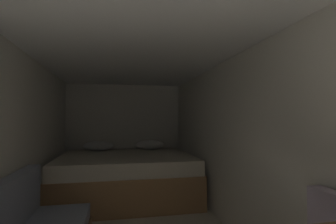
{
  "coord_description": "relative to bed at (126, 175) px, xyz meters",
  "views": [
    {
      "loc": [
        -0.18,
        -0.49,
        1.26
      ],
      "look_at": [
        0.43,
        2.45,
        1.36
      ],
      "focal_mm": 27.01,
      "sensor_mm": 36.0,
      "label": 1
    }
  ],
  "objects": [
    {
      "name": "ceiling_slab",
      "position": [
        0.0,
        -1.74,
        1.65
      ],
      "size": [
        2.35,
        5.34,
        0.05
      ],
      "primitive_type": "cube",
      "color": "white",
      "rests_on": "wall_left"
    },
    {
      "name": "wall_left",
      "position": [
        -1.15,
        -1.74,
        0.63
      ],
      "size": [
        0.05,
        5.34,
        1.99
      ],
      "primitive_type": "cube",
      "color": "silver",
      "rests_on": "ground"
    },
    {
      "name": "wall_right",
      "position": [
        1.15,
        -1.74,
        0.63
      ],
      "size": [
        0.05,
        5.34,
        1.99
      ],
      "primitive_type": "cube",
      "color": "silver",
      "rests_on": "ground"
    },
    {
      "name": "wall_back",
      "position": [
        0.0,
        0.95,
        0.63
      ],
      "size": [
        2.35,
        0.05,
        1.99
      ],
      "primitive_type": "cube",
      "color": "silver",
      "rests_on": "ground"
    },
    {
      "name": "bed",
      "position": [
        0.0,
        0.0,
        0.0
      ],
      "size": [
        2.13,
        1.8,
        0.88
      ],
      "color": "#9E7247",
      "rests_on": "ground"
    }
  ]
}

